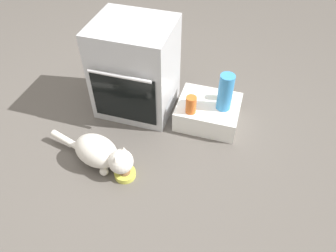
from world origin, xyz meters
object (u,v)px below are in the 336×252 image
Objects in this scene: water_bottle at (225,92)px; sauce_jar at (191,105)px; pantry_cabinet at (208,112)px; food_bowl at (125,173)px; cat at (101,153)px; oven at (135,69)px; soda_can at (225,93)px.

sauce_jar is at bearing -152.58° from water_bottle.
pantry_cabinet is 3.24× the size of food_bowl.
food_bowl is 1.06× the size of sauce_jar.
cat is 1.00m from water_bottle.
soda_can is at bearing 6.42° from oven.
oven is 2.49× the size of water_bottle.
water_bottle is (0.54, 0.70, 0.30)m from food_bowl.
oven is at bearing 163.39° from sauce_jar.
cat is (-0.19, 0.04, 0.10)m from food_bowl.
pantry_cabinet is 4.01× the size of soda_can.
soda_can is (0.72, 0.76, 0.11)m from cat.
oven is 5.03× the size of food_bowl.
pantry_cabinet is at bearing 60.71° from cat.
cat is (-0.62, -0.67, 0.04)m from pantry_cabinet.
oven reaches higher than food_bowl.
soda_can is 0.86× the size of sauce_jar.
water_bottle reaches higher than cat.
soda_can reaches higher than cat.
water_bottle reaches higher than sauce_jar.
pantry_cabinet is at bearing 173.00° from water_bottle.
cat reaches higher than pantry_cabinet.
oven reaches higher than soda_can.
water_bottle is at bearing 27.42° from sauce_jar.
oven is 0.72m from water_bottle.
cat is at bearing 166.52° from food_bowl.
oven is 0.82m from food_bowl.
pantry_cabinet is at bearing -136.87° from soda_can.
sauce_jar is 0.27m from water_bottle.
food_bowl is 0.70m from sauce_jar.
sauce_jar is at bearing 60.43° from cat.
oven reaches higher than pantry_cabinet.
oven is at bearing 103.42° from food_bowl.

